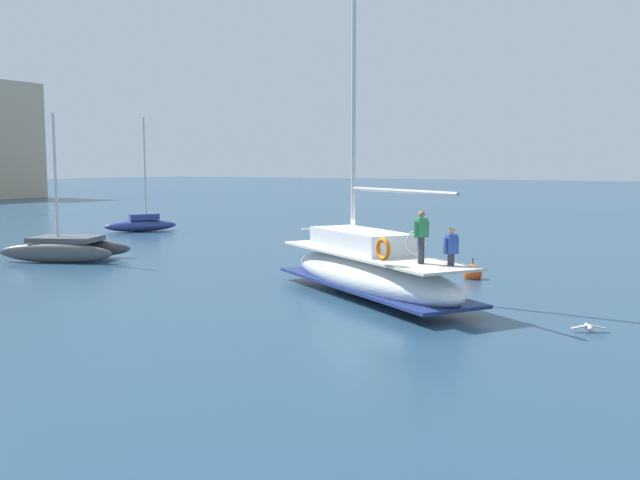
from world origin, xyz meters
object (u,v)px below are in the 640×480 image
Objects in this scene: main_sailboat at (369,270)px; seagull at (589,327)px; moored_cutter_left at (66,247)px; mooring_buoy at (473,273)px; moored_catamaran at (141,224)px.

main_sailboat is 7.51m from seagull.
moored_cutter_left is 18.68m from mooring_buoy.
moored_cutter_left reaches higher than seagull.
moored_catamaran reaches higher than seagull.
main_sailboat reaches higher than seagull.
moored_catamaran is 34.33m from seagull.
mooring_buoy is at bearing -75.07° from moored_cutter_left.
seagull is (-1.43, -7.33, -0.77)m from main_sailboat.
mooring_buoy is (6.82, 5.66, 0.08)m from seagull.
main_sailboat reaches higher than mooring_buoy.
mooring_buoy is (5.39, -1.67, -0.69)m from main_sailboat.
main_sailboat is 27.10m from moored_catamaran.
mooring_buoy is at bearing -17.24° from main_sailboat.
seagull is 0.89× the size of mooring_buoy.
moored_catamaran is 1.12× the size of moored_cutter_left.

